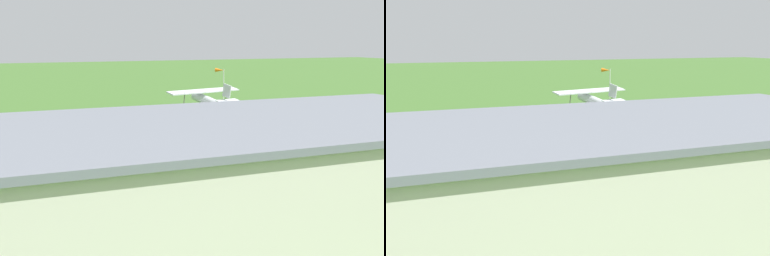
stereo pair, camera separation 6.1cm
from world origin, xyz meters
TOP-DOWN VIEW (x-y plane):
  - ground_plane at (0.00, 0.00)m, footprint 400.00×400.00m
  - hangar at (5.83, 30.51)m, footprint 37.62×15.93m
  - biplane at (-6.10, 6.15)m, footprint 9.10×6.81m
  - person_beside_truck at (-8.61, 13.42)m, footprint 0.53×0.53m
  - windsock at (-17.95, -15.56)m, footprint 1.40×1.39m

SIDE VIEW (x-z plane):
  - ground_plane at x=0.00m, z-range 0.00..0.00m
  - person_beside_truck at x=-8.61m, z-range 0.00..1.77m
  - hangar at x=5.83m, z-range 0.01..7.04m
  - biplane at x=-6.10m, z-range 3.00..6.81m
  - windsock at x=-17.95m, z-range 2.62..9.61m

